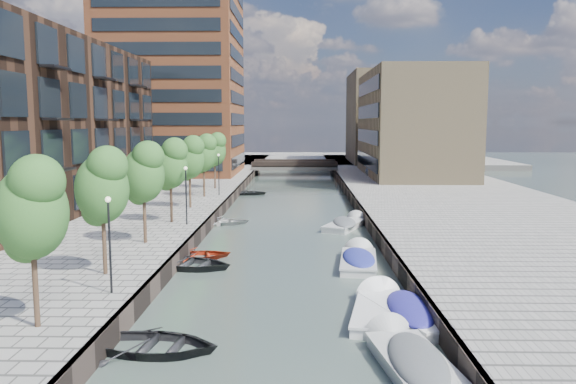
{
  "coord_description": "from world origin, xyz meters",
  "views": [
    {
      "loc": [
        0.78,
        -14.96,
        8.19
      ],
      "look_at": [
        0.0,
        22.72,
        3.5
      ],
      "focal_mm": 35.0,
      "sensor_mm": 36.0,
      "label": 1
    }
  ],
  "objects_px": {
    "tree_1": "(102,184)",
    "sloop_2": "(197,259)",
    "tree_0": "(31,206)",
    "sloop_3": "(223,224)",
    "tree_2": "(143,171)",
    "tree_4": "(189,157)",
    "tree_6": "(214,149)",
    "motorboat_3": "(359,260)",
    "bridge": "(295,166)",
    "sloop_0": "(155,352)",
    "tree_5": "(204,152)",
    "motorboat_1": "(411,361)",
    "motorboat_0": "(403,311)",
    "sloop_1": "(190,268)",
    "car": "(378,171)",
    "sloop_4": "(248,195)",
    "motorboat_2": "(378,310)",
    "tree_3": "(170,163)",
    "motorboat_4": "(347,225)"
  },
  "relations": [
    {
      "from": "tree_1",
      "to": "sloop_2",
      "type": "xyz_separation_m",
      "value": [
        3.1,
        7.06,
        -5.31
      ]
    },
    {
      "from": "tree_0",
      "to": "sloop_3",
      "type": "xyz_separation_m",
      "value": [
        3.1,
        25.53,
        -5.31
      ]
    },
    {
      "from": "tree_2",
      "to": "tree_4",
      "type": "xyz_separation_m",
      "value": [
        0.0,
        14.0,
        0.0
      ]
    },
    {
      "from": "tree_6",
      "to": "motorboat_3",
      "type": "distance_m",
      "value": 32.09
    },
    {
      "from": "bridge",
      "to": "sloop_0",
      "type": "xyz_separation_m",
      "value": [
        -4.42,
        -67.76,
        -1.39
      ]
    },
    {
      "from": "tree_5",
      "to": "motorboat_1",
      "type": "height_order",
      "value": "tree_5"
    },
    {
      "from": "tree_6",
      "to": "motorboat_0",
      "type": "height_order",
      "value": "tree_6"
    },
    {
      "from": "tree_1",
      "to": "sloop_1",
      "type": "height_order",
      "value": "tree_1"
    },
    {
      "from": "car",
      "to": "bridge",
      "type": "bearing_deg",
      "value": 110.11
    },
    {
      "from": "sloop_4",
      "to": "motorboat_2",
      "type": "height_order",
      "value": "motorboat_2"
    },
    {
      "from": "tree_3",
      "to": "tree_4",
      "type": "xyz_separation_m",
      "value": [
        0.0,
        7.0,
        0.0
      ]
    },
    {
      "from": "tree_4",
      "to": "car",
      "type": "height_order",
      "value": "tree_4"
    },
    {
      "from": "tree_5",
      "to": "sloop_4",
      "type": "xyz_separation_m",
      "value": [
        3.36,
        9.29,
        -5.31
      ]
    },
    {
      "from": "tree_1",
      "to": "tree_2",
      "type": "bearing_deg",
      "value": 90.0
    },
    {
      "from": "tree_6",
      "to": "motorboat_1",
      "type": "xyz_separation_m",
      "value": [
        13.05,
        -42.94,
        -5.07
      ]
    },
    {
      "from": "sloop_2",
      "to": "motorboat_2",
      "type": "height_order",
      "value": "motorboat_2"
    },
    {
      "from": "sloop_1",
      "to": "sloop_3",
      "type": "xyz_separation_m",
      "value": [
        0.0,
        13.7,
        0.0
      ]
    },
    {
      "from": "bridge",
      "to": "motorboat_4",
      "type": "distance_m",
      "value": 43.79
    },
    {
      "from": "tree_0",
      "to": "tree_2",
      "type": "distance_m",
      "value": 14.0
    },
    {
      "from": "sloop_2",
      "to": "motorboat_3",
      "type": "xyz_separation_m",
      "value": [
        9.63,
        -1.07,
        0.23
      ]
    },
    {
      "from": "tree_1",
      "to": "motorboat_1",
      "type": "distance_m",
      "value": 16.09
    },
    {
      "from": "bridge",
      "to": "sloop_2",
      "type": "bearing_deg",
      "value": -95.72
    },
    {
      "from": "tree_0",
      "to": "motorboat_2",
      "type": "distance_m",
      "value": 14.48
    },
    {
      "from": "sloop_0",
      "to": "sloop_1",
      "type": "height_order",
      "value": "sloop_1"
    },
    {
      "from": "tree_6",
      "to": "sloop_3",
      "type": "bearing_deg",
      "value": -79.34
    },
    {
      "from": "tree_6",
      "to": "sloop_1",
      "type": "distance_m",
      "value": 30.79
    },
    {
      "from": "sloop_0",
      "to": "sloop_1",
      "type": "xyz_separation_m",
      "value": [
        -0.98,
        11.59,
        0.0
      ]
    },
    {
      "from": "tree_6",
      "to": "motorboat_3",
      "type": "bearing_deg",
      "value": -66.31
    },
    {
      "from": "sloop_0",
      "to": "bridge",
      "type": "bearing_deg",
      "value": 3.65
    },
    {
      "from": "tree_1",
      "to": "tree_5",
      "type": "distance_m",
      "value": 28.0
    },
    {
      "from": "motorboat_0",
      "to": "tree_1",
      "type": "bearing_deg",
      "value": 168.39
    },
    {
      "from": "tree_2",
      "to": "tree_3",
      "type": "distance_m",
      "value": 7.0
    },
    {
      "from": "tree_4",
      "to": "motorboat_0",
      "type": "height_order",
      "value": "tree_4"
    },
    {
      "from": "tree_0",
      "to": "car",
      "type": "relative_size",
      "value": 1.37
    },
    {
      "from": "tree_3",
      "to": "motorboat_4",
      "type": "relative_size",
      "value": 1.03
    },
    {
      "from": "motorboat_1",
      "to": "motorboat_3",
      "type": "height_order",
      "value": "motorboat_1"
    },
    {
      "from": "tree_0",
      "to": "tree_3",
      "type": "xyz_separation_m",
      "value": [
        0.0,
        21.0,
        0.0
      ]
    },
    {
      "from": "tree_2",
      "to": "motorboat_4",
      "type": "xyz_separation_m",
      "value": [
        12.98,
        10.46,
        -5.08
      ]
    },
    {
      "from": "tree_0",
      "to": "motorboat_0",
      "type": "distance_m",
      "value": 15.2
    },
    {
      "from": "motorboat_0",
      "to": "tree_5",
      "type": "bearing_deg",
      "value": 113.97
    },
    {
      "from": "tree_0",
      "to": "tree_1",
      "type": "relative_size",
      "value": 1.0
    },
    {
      "from": "sloop_1",
      "to": "sloop_4",
      "type": "distance_m",
      "value": 32.47
    },
    {
      "from": "tree_5",
      "to": "tree_3",
      "type": "bearing_deg",
      "value": -90.0
    },
    {
      "from": "bridge",
      "to": "tree_4",
      "type": "bearing_deg",
      "value": -102.0
    },
    {
      "from": "tree_3",
      "to": "motorboat_0",
      "type": "bearing_deg",
      "value": -50.83
    },
    {
      "from": "sloop_3",
      "to": "motorboat_1",
      "type": "height_order",
      "value": "motorboat_1"
    },
    {
      "from": "tree_5",
      "to": "motorboat_4",
      "type": "xyz_separation_m",
      "value": [
        12.98,
        -10.54,
        -5.08
      ]
    },
    {
      "from": "bridge",
      "to": "tree_4",
      "type": "height_order",
      "value": "tree_4"
    },
    {
      "from": "motorboat_2",
      "to": "motorboat_3",
      "type": "distance_m",
      "value": 8.41
    },
    {
      "from": "sloop_2",
      "to": "motorboat_0",
      "type": "height_order",
      "value": "motorboat_0"
    }
  ]
}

